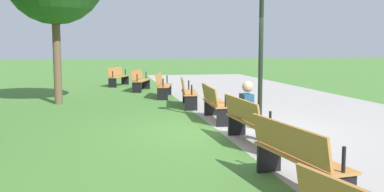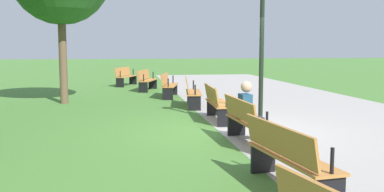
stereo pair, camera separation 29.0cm
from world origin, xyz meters
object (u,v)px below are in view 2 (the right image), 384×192
(bench_3, at_px, (191,92))
(bench_4, at_px, (217,102))
(bench_2, at_px, (168,85))
(person_seated, at_px, (250,110))
(bench_0, at_px, (125,76))
(bench_5, at_px, (246,120))
(bench_6, at_px, (287,155))
(bench_1, at_px, (147,80))

(bench_3, height_order, bench_4, same)
(bench_3, bearing_deg, bench_4, 12.19)
(bench_2, height_order, person_seated, person_seated)
(bench_0, xyz_separation_m, bench_4, (10.44, 2.25, 0.00))
(bench_2, distance_m, bench_3, 2.68)
(bench_5, relative_size, person_seated, 1.52)
(bench_4, relative_size, bench_5, 1.00)
(bench_0, height_order, bench_5, same)
(bench_0, distance_m, bench_6, 15.93)
(bench_3, distance_m, bench_6, 8.03)
(bench_1, bearing_deg, bench_3, 29.25)
(bench_4, bearing_deg, bench_1, -167.83)
(bench_0, bearing_deg, bench_2, 38.99)
(bench_3, bearing_deg, bench_6, 7.32)
(bench_2, height_order, bench_4, same)
(bench_4, height_order, bench_6, same)
(bench_1, relative_size, bench_5, 1.02)
(bench_0, xyz_separation_m, bench_2, (5.13, 1.57, 0.00))
(bench_6, bearing_deg, bench_3, 172.68)
(bench_1, height_order, bench_5, same)
(bench_2, distance_m, bench_6, 10.69)
(person_seated, bearing_deg, bench_0, -171.97)
(bench_3, relative_size, bench_6, 1.00)
(bench_1, xyz_separation_m, person_seated, (10.37, 1.49, 0.16))
(bench_2, height_order, bench_3, same)
(person_seated, bearing_deg, bench_6, -9.52)
(bench_0, distance_m, bench_5, 13.32)
(bench_2, bearing_deg, bench_1, -153.20)
(bench_1, bearing_deg, person_seated, 25.27)
(bench_1, xyz_separation_m, bench_3, (5.24, 1.13, 0.00))
(bench_2, bearing_deg, bench_4, 19.50)
(bench_1, xyz_separation_m, bench_2, (2.60, 0.68, 0.00))
(bench_6, bearing_deg, bench_1, 177.54)
(bench_0, distance_m, bench_2, 5.36)
(bench_2, height_order, bench_6, same)
(bench_4, distance_m, bench_6, 5.36)
(bench_1, relative_size, bench_2, 1.00)
(bench_6, bearing_deg, bench_0, 179.97)
(bench_5, bearing_deg, bench_4, 177.56)
(bench_4, bearing_deg, bench_3, -172.70)
(bench_0, bearing_deg, bench_4, 34.13)
(bench_1, relative_size, bench_4, 1.02)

